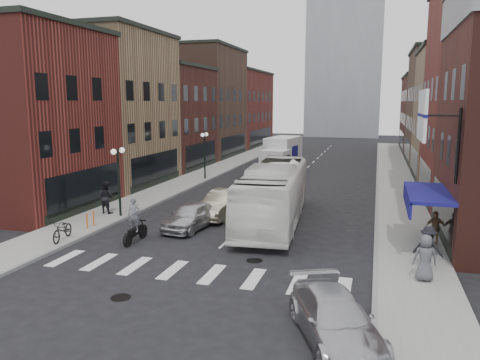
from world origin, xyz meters
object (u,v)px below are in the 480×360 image
transit_bus (274,193)px  sedan_left_far (223,204)px  bike_rack (90,220)px  ped_right_b (435,228)px  billboard_sign (425,117)px  ped_left_solo (106,197)px  ped_right_a (428,248)px  motorcycle_rider (134,222)px  curb_car (335,319)px  parked_bicycle (63,230)px  streetlamp_near (119,169)px  box_truck (281,156)px  sedan_left_near (191,216)px  streetlamp_far (205,147)px  ped_right_c (425,258)px

transit_bus → sedan_left_far: transit_bus is taller
bike_rack → ped_right_b: bearing=6.1°
billboard_sign → ped_left_solo: billboard_sign is taller
ped_right_a → transit_bus: bearing=-22.3°
motorcycle_rider → curb_car: motorcycle_rider is taller
billboard_sign → bike_rack: billboard_sign is taller
sedan_left_far → parked_bicycle: 9.17m
streetlamp_near → motorcycle_rider: 5.48m
box_truck → ped_left_solo: box_truck is taller
box_truck → curb_car: (7.83, -30.98, -0.98)m
ped_left_solo → ped_right_a: 18.14m
sedan_left_near → sedan_left_far: (0.81, 3.00, 0.07)m
curb_car → ped_right_a: 7.14m
curb_car → sedan_left_far: bearing=96.9°
streetlamp_far → ped_right_b: 22.66m
streetlamp_far → streetlamp_near: bearing=-90.0°
motorcycle_rider → sedan_left_near: 3.50m
motorcycle_rider → curb_car: (10.13, -6.88, -0.36)m
motorcycle_rider → ped_right_c: motorcycle_rider is taller
transit_bus → ped_right_a: size_ratio=6.79×
curb_car → ped_right_a: (3.03, 6.46, 0.36)m
box_truck → parked_bicycle: size_ratio=4.07×
motorcycle_rider → sedan_left_far: 6.55m
parked_bicycle → ped_left_solo: ped_left_solo is taller
box_truck → ped_right_c: box_truck is taller
box_truck → ped_right_c: size_ratio=4.51×
sedan_left_near → billboard_sign: bearing=-5.1°
box_truck → sedan_left_far: (0.20, -18.05, -0.87)m
box_truck → billboard_sign: bearing=-58.2°
streetlamp_near → curb_car: (13.31, -10.93, -2.24)m
ped_left_solo → motorcycle_rider: bearing=142.5°
sedan_left_far → box_truck: bearing=98.4°
sedan_left_far → ped_right_b: 11.68m
billboard_sign → transit_bus: (-7.16, 5.09, -4.47)m
transit_bus → parked_bicycle: size_ratio=6.12×
sedan_left_far → ped_right_c: bearing=-28.8°
sedan_left_near → sedan_left_far: 3.11m
box_truck → ped_right_a: bearing=-58.4°
billboard_sign → streetlamp_near: size_ratio=0.90×
box_truck → ped_right_b: (11.52, -20.90, -0.71)m
streetlamp_far → ped_right_b: (17.00, -14.85, -1.96)m
sedan_left_far → ped_right_a: size_ratio=2.73×
sedan_left_far → streetlamp_near: bearing=-152.9°
streetlamp_far → box_truck: (5.48, 6.05, -1.26)m
streetlamp_far → transit_bus: streetlamp_far is taller
ped_right_a → ped_right_c: size_ratio=1.00×
parked_bicycle → ped_right_c: bearing=-14.8°
billboard_sign → motorcycle_rider: 13.79m
billboard_sign → sedan_left_near: (-11.12, 2.50, -5.41)m
streetlamp_far → ped_right_a: streetlamp_far is taller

